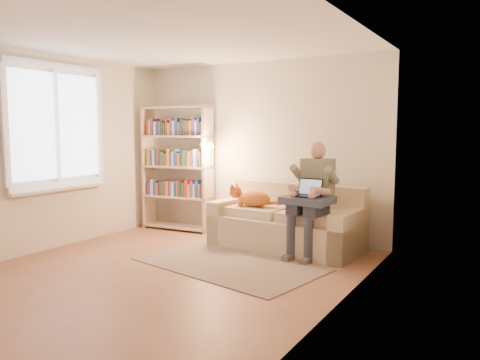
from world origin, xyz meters
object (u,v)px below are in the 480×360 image
Objects in this scene: cat at (251,198)px; laptop at (308,192)px; sofa at (287,225)px; bookshelf at (177,162)px; person at (313,192)px.

laptop is at bearing -9.20° from cat.
laptop reaches higher than cat.
cat is at bearing -165.28° from sofa.
laptop is 2.48m from bookshelf.
bookshelf reaches higher than cat.
person is 1.90× the size of cat.
bookshelf is at bearing 174.18° from cat.
sofa is at bearing 14.72° from cat.
sofa is at bearing 161.23° from person.
sofa is 0.62m from cat.
sofa is 1.42× the size of person.
sofa is 0.74m from laptop.
cat is at bearing 178.53° from person.
laptop is (0.43, -0.31, 0.52)m from sofa.
person is at bearing -18.77° from sofa.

